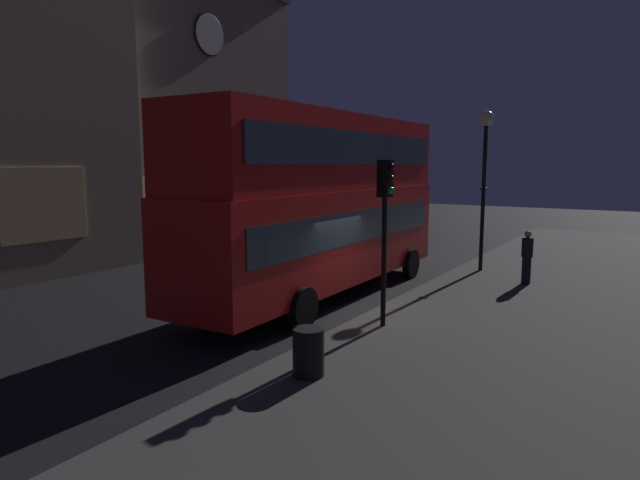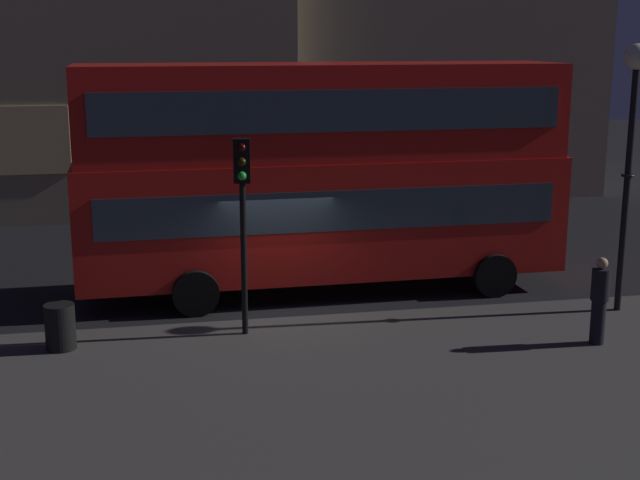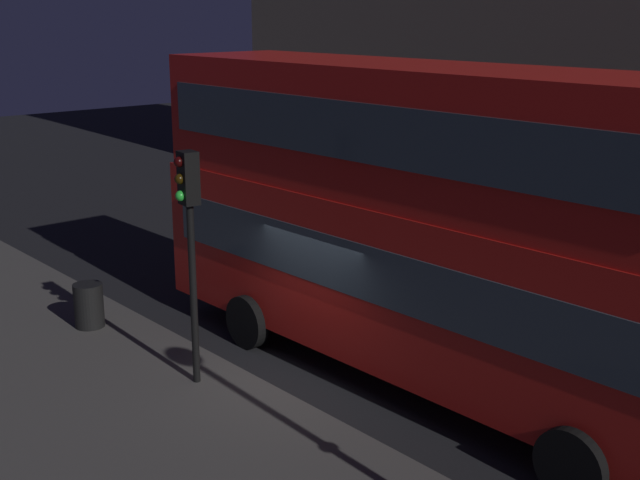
% 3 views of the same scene
% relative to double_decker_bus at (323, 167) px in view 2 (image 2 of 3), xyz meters
% --- Properties ---
extents(ground_plane, '(80.00, 80.00, 0.00)m').
position_rel_double_decker_bus_xyz_m(ground_plane, '(-1.27, -1.38, -2.98)').
color(ground_plane, black).
extents(sidewalk_slab, '(44.00, 8.07, 0.12)m').
position_rel_double_decker_bus_xyz_m(sidewalk_slab, '(-1.27, -6.22, -2.92)').
color(sidewalk_slab, '#423F3D').
rests_on(sidewalk_slab, ground).
extents(double_decker_bus, '(11.37, 3.00, 5.32)m').
position_rel_double_decker_bus_xyz_m(double_decker_bus, '(0.00, 0.00, 0.00)').
color(double_decker_bus, red).
rests_on(double_decker_bus, ground).
extents(traffic_light_near_kerb, '(0.35, 0.38, 3.90)m').
position_rel_double_decker_bus_xyz_m(traffic_light_near_kerb, '(-2.19, -3.07, -0.05)').
color(traffic_light_near_kerb, black).
rests_on(traffic_light_near_kerb, sidewalk_slab).
extents(street_lamp, '(0.54, 0.54, 5.66)m').
position_rel_double_decker_bus_xyz_m(street_lamp, '(5.92, -3.07, 1.39)').
color(street_lamp, black).
rests_on(street_lamp, sidewalk_slab).
extents(pedestrian, '(0.35, 0.35, 1.71)m').
position_rel_double_decker_bus_xyz_m(pedestrian, '(4.42, -4.95, -1.98)').
color(pedestrian, black).
rests_on(pedestrian, sidewalk_slab).
extents(litter_bin, '(0.57, 0.57, 0.88)m').
position_rel_double_decker_bus_xyz_m(litter_bin, '(-5.72, -3.25, -2.42)').
color(litter_bin, black).
rests_on(litter_bin, sidewalk_slab).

